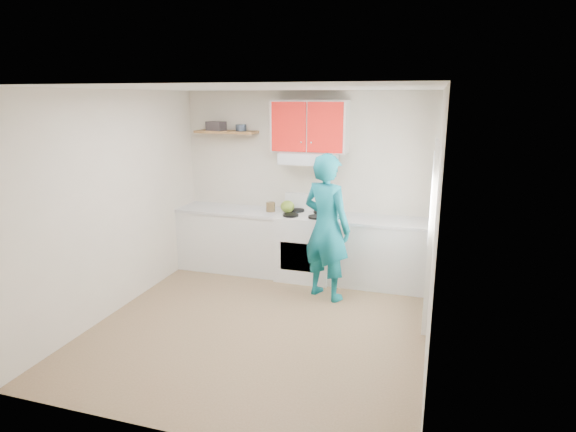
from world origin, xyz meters
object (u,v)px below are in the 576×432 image
(crock, at_px, (271,208))
(stove, at_px, (306,246))
(tin, at_px, (241,128))
(kettle, at_px, (287,206))
(person, at_px, (327,227))

(crock, bearing_deg, stove, -2.83)
(tin, distance_m, kettle, 1.30)
(kettle, height_order, crock, kettle)
(stove, xyz_separation_m, person, (0.42, -0.59, 0.47))
(stove, bearing_deg, tin, 171.57)
(kettle, bearing_deg, person, -28.47)
(tin, distance_m, crock, 1.21)
(stove, bearing_deg, crock, 177.17)
(tin, bearing_deg, person, -27.44)
(kettle, relative_size, person, 0.11)
(stove, height_order, tin, tin)
(tin, relative_size, kettle, 0.78)
(tin, height_order, crock, tin)
(stove, height_order, crock, crock)
(crock, distance_m, person, 1.14)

